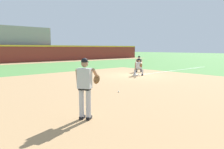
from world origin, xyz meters
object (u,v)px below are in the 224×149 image
Objects in this scene: baseball at (119,92)px; first_baseman at (139,66)px; first_base_bag at (136,75)px; umpire at (139,63)px; pitcher at (86,85)px.

baseball is 6.92m from first_baseman.
first_base_bag reaches higher than baseball.
umpire is (7.68, 5.38, 0.76)m from baseball.
first_base_bag is 6.85m from baseball.
baseball is at bearing -145.30° from first_base_bag.
first_base_bag is 11.06m from pitcher.
pitcher is at bearing -146.12° from first_base_bag.
pitcher is at bearing -147.25° from first_baseman.
first_base_bag is 0.20× the size of pitcher.
umpire is at bearing 35.89° from first_base_bag.
pitcher is (-3.52, -2.24, 1.02)m from baseball.
first_base_bag is 0.26× the size of umpire.
pitcher is at bearing -147.47° from baseball.
first_baseman reaches higher than baseball.
first_baseman is at bearing -47.18° from first_base_bag.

